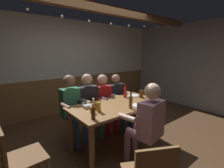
{
  "coord_description": "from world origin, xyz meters",
  "views": [
    {
      "loc": [
        -1.76,
        -2.01,
        1.67
      ],
      "look_at": [
        0.0,
        0.19,
        1.11
      ],
      "focal_mm": 25.81,
      "sensor_mm": 36.0,
      "label": 1
    }
  ],
  "objects_px": {
    "person_2": "(105,100)",
    "pint_glass_2": "(148,96)",
    "pint_glass_0": "(99,107)",
    "pint_glass_1": "(155,96)",
    "person_0": "(72,106)",
    "bottle_0": "(93,113)",
    "pint_glass_3": "(97,106)",
    "person_4": "(147,121)",
    "plate_0": "(133,96)",
    "chair_empty_near_right": "(17,158)",
    "person_3": "(118,98)",
    "table_candle": "(93,100)",
    "bottle_2": "(125,92)",
    "dining_table": "(118,110)",
    "condiment_caddy": "(88,106)",
    "pint_glass_4": "(141,94)",
    "bottle_1": "(131,102)",
    "person_1": "(89,102)",
    "plate_1": "(139,106)",
    "pint_glass_5": "(92,110)"
  },
  "relations": [
    {
      "from": "plate_1",
      "to": "pint_glass_3",
      "type": "relative_size",
      "value": 2.19
    },
    {
      "from": "person_1",
      "to": "person_4",
      "type": "xyz_separation_m",
      "value": [
        0.18,
        -1.31,
        0.01
      ]
    },
    {
      "from": "pint_glass_1",
      "to": "person_0",
      "type": "bearing_deg",
      "value": 146.3
    },
    {
      "from": "person_1",
      "to": "condiment_caddy",
      "type": "bearing_deg",
      "value": 61.83
    },
    {
      "from": "person_3",
      "to": "pint_glass_1",
      "type": "bearing_deg",
      "value": 100.21
    },
    {
      "from": "person_3",
      "to": "bottle_1",
      "type": "distance_m",
      "value": 1.1
    },
    {
      "from": "plate_0",
      "to": "pint_glass_2",
      "type": "height_order",
      "value": "pint_glass_2"
    },
    {
      "from": "person_1",
      "to": "bottle_2",
      "type": "distance_m",
      "value": 0.74
    },
    {
      "from": "table_candle",
      "to": "bottle_2",
      "type": "bearing_deg",
      "value": -8.35
    },
    {
      "from": "dining_table",
      "to": "chair_empty_near_right",
      "type": "distance_m",
      "value": 1.6
    },
    {
      "from": "dining_table",
      "to": "person_2",
      "type": "height_order",
      "value": "person_2"
    },
    {
      "from": "pint_glass_5",
      "to": "bottle_2",
      "type": "bearing_deg",
      "value": 18.15
    },
    {
      "from": "bottle_2",
      "to": "plate_1",
      "type": "bearing_deg",
      "value": -108.96
    },
    {
      "from": "table_candle",
      "to": "condiment_caddy",
      "type": "height_order",
      "value": "table_candle"
    },
    {
      "from": "plate_1",
      "to": "pint_glass_0",
      "type": "height_order",
      "value": "pint_glass_0"
    },
    {
      "from": "pint_glass_3",
      "to": "condiment_caddy",
      "type": "bearing_deg",
      "value": 116.93
    },
    {
      "from": "person_2",
      "to": "pint_glass_2",
      "type": "height_order",
      "value": "person_2"
    },
    {
      "from": "bottle_1",
      "to": "bottle_2",
      "type": "height_order",
      "value": "bottle_1"
    },
    {
      "from": "condiment_caddy",
      "to": "pint_glass_5",
      "type": "distance_m",
      "value": 0.25
    },
    {
      "from": "chair_empty_near_right",
      "to": "pint_glass_3",
      "type": "relative_size",
      "value": 8.3
    },
    {
      "from": "dining_table",
      "to": "bottle_2",
      "type": "xyz_separation_m",
      "value": [
        0.4,
        0.24,
        0.22
      ]
    },
    {
      "from": "person_1",
      "to": "bottle_1",
      "type": "xyz_separation_m",
      "value": [
        0.22,
        -0.94,
        0.19
      ]
    },
    {
      "from": "person_4",
      "to": "bottle_0",
      "type": "xyz_separation_m",
      "value": [
        -0.67,
        0.37,
        0.17
      ]
    },
    {
      "from": "person_3",
      "to": "bottle_1",
      "type": "xyz_separation_m",
      "value": [
        -0.54,
        -0.93,
        0.24
      ]
    },
    {
      "from": "chair_empty_near_right",
      "to": "plate_0",
      "type": "height_order",
      "value": "chair_empty_near_right"
    },
    {
      "from": "dining_table",
      "to": "person_0",
      "type": "xyz_separation_m",
      "value": [
        -0.56,
        0.64,
        0.03
      ]
    },
    {
      "from": "person_3",
      "to": "plate_0",
      "type": "height_order",
      "value": "person_3"
    },
    {
      "from": "person_4",
      "to": "plate_0",
      "type": "relative_size",
      "value": 5.56
    },
    {
      "from": "bottle_2",
      "to": "person_0",
      "type": "bearing_deg",
      "value": 157.43
    },
    {
      "from": "bottle_0",
      "to": "pint_glass_3",
      "type": "relative_size",
      "value": 2.07
    },
    {
      "from": "pint_glass_1",
      "to": "pint_glass_2",
      "type": "bearing_deg",
      "value": 147.34
    },
    {
      "from": "condiment_caddy",
      "to": "pint_glass_3",
      "type": "height_order",
      "value": "pint_glass_3"
    },
    {
      "from": "pint_glass_0",
      "to": "pint_glass_2",
      "type": "bearing_deg",
      "value": -2.84
    },
    {
      "from": "person_0",
      "to": "pint_glass_4",
      "type": "distance_m",
      "value": 1.35
    },
    {
      "from": "pint_glass_0",
      "to": "plate_0",
      "type": "bearing_deg",
      "value": 15.84
    },
    {
      "from": "pint_glass_3",
      "to": "plate_0",
      "type": "bearing_deg",
      "value": 10.37
    },
    {
      "from": "pint_glass_1",
      "to": "pint_glass_4",
      "type": "bearing_deg",
      "value": 113.84
    },
    {
      "from": "pint_glass_2",
      "to": "bottle_1",
      "type": "bearing_deg",
      "value": -167.07
    },
    {
      "from": "person_3",
      "to": "person_4",
      "type": "height_order",
      "value": "person_4"
    },
    {
      "from": "person_1",
      "to": "bottle_1",
      "type": "distance_m",
      "value": 0.98
    },
    {
      "from": "plate_0",
      "to": "pint_glass_5",
      "type": "xyz_separation_m",
      "value": [
        -1.17,
        -0.28,
        0.04
      ]
    },
    {
      "from": "condiment_caddy",
      "to": "pint_glass_3",
      "type": "distance_m",
      "value": 0.17
    },
    {
      "from": "person_4",
      "to": "bottle_1",
      "type": "relative_size",
      "value": 4.69
    },
    {
      "from": "bottle_1",
      "to": "plate_0",
      "type": "bearing_deg",
      "value": 40.56
    },
    {
      "from": "pint_glass_2",
      "to": "pint_glass_4",
      "type": "height_order",
      "value": "pint_glass_4"
    },
    {
      "from": "person_1",
      "to": "pint_glass_2",
      "type": "distance_m",
      "value": 1.15
    },
    {
      "from": "dining_table",
      "to": "person_2",
      "type": "relative_size",
      "value": 1.39
    },
    {
      "from": "pint_glass_4",
      "to": "pint_glass_0",
      "type": "bearing_deg",
      "value": -173.85
    },
    {
      "from": "pint_glass_1",
      "to": "chair_empty_near_right",
      "type": "bearing_deg",
      "value": 176.31
    },
    {
      "from": "condiment_caddy",
      "to": "bottle_0",
      "type": "bearing_deg",
      "value": -111.06
    }
  ]
}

